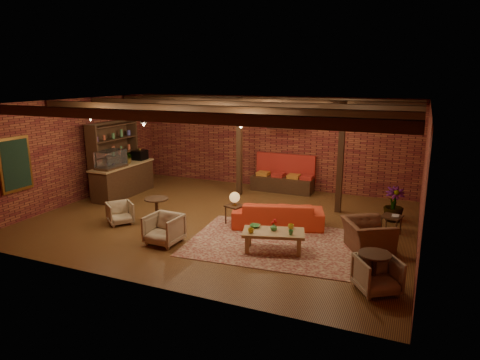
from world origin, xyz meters
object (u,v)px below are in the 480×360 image
at_px(round_table_left, 157,206).
at_px(round_table_right, 374,265).
at_px(sofa, 278,214).
at_px(armchair_a, 120,212).
at_px(side_table_lamp, 235,200).
at_px(armchair_far, 377,273).
at_px(armchair_b, 164,228).
at_px(plant_tall, 397,170).
at_px(coffee_table, 273,233).
at_px(armchair_right, 368,231).
at_px(side_table_book, 392,217).

bearing_deg(round_table_left, round_table_right, -15.27).
relative_size(sofa, armchair_a, 3.65).
bearing_deg(side_table_lamp, armchair_far, -31.17).
height_order(armchair_b, plant_tall, plant_tall).
relative_size(round_table_left, armchair_b, 0.86).
distance_m(armchair_b, armchair_far, 4.90).
bearing_deg(armchair_far, armchair_a, 136.59).
bearing_deg(sofa, armchair_b, 27.85).
xyz_separation_m(round_table_left, plant_tall, (5.90, 2.61, 0.97)).
height_order(sofa, armchair_b, armchair_b).
bearing_deg(sofa, side_table_lamp, -5.62).
bearing_deg(coffee_table, armchair_right, 23.45).
bearing_deg(plant_tall, sofa, -148.51).
distance_m(armchair_a, round_table_right, 6.76).
xyz_separation_m(coffee_table, armchair_far, (2.37, -1.04, -0.05)).
height_order(sofa, round_table_left, sofa).
height_order(round_table_left, armchair_a, round_table_left).
height_order(armchair_a, armchair_far, armchair_far).
bearing_deg(armchair_a, sofa, -32.31).
height_order(armchair_b, side_table_book, armchair_b).
xyz_separation_m(armchair_right, plant_tall, (0.40, 2.41, 0.95)).
distance_m(side_table_book, armchair_far, 3.13).
bearing_deg(coffee_table, armchair_far, -23.62).
bearing_deg(round_table_right, coffee_table, 157.65).
bearing_deg(armchair_far, plant_tall, 56.74).
bearing_deg(plant_tall, armchair_far, -89.77).
bearing_deg(sofa, round_table_left, -1.57).
distance_m(side_table_lamp, armchair_b, 2.17).
bearing_deg(round_table_left, side_table_book, 13.68).
bearing_deg(round_table_left, plant_tall, 23.82).
xyz_separation_m(coffee_table, armchair_a, (-4.38, 0.14, -0.10)).
bearing_deg(armchair_right, side_table_lamp, 52.61).
distance_m(armchair_right, plant_tall, 2.61).
bearing_deg(armchair_right, coffee_table, 83.77).
xyz_separation_m(side_table_lamp, round_table_left, (-2.01, -0.67, -0.22)).
xyz_separation_m(side_table_lamp, plant_tall, (3.89, 1.93, 0.75)).
xyz_separation_m(armchair_a, side_table_book, (6.76, 1.95, 0.15)).
bearing_deg(coffee_table, side_table_book, 41.29).
bearing_deg(armchair_b, armchair_far, -2.22).
height_order(armchair_b, armchair_right, armchair_right).
xyz_separation_m(round_table_left, armchair_a, (-0.83, -0.51, -0.13)).
xyz_separation_m(round_table_left, side_table_book, (5.93, 1.44, 0.02)).
bearing_deg(sofa, armchair_a, 1.90).
relative_size(side_table_book, plant_tall, 0.19).
distance_m(side_table_book, plant_tall, 1.50).
height_order(round_table_left, round_table_right, round_table_right).
height_order(side_table_lamp, armchair_a, side_table_lamp).
bearing_deg(round_table_left, coffee_table, -10.41).
distance_m(side_table_book, round_table_right, 3.04).
xyz_separation_m(coffee_table, armchair_b, (-2.51, -0.59, -0.03)).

